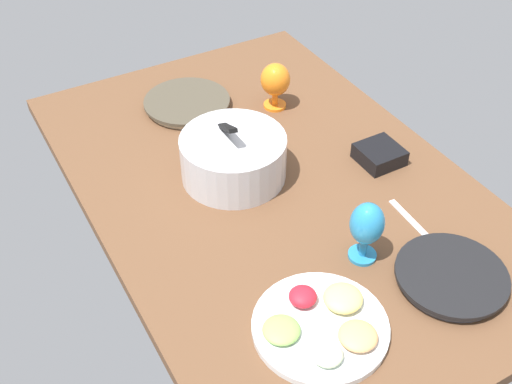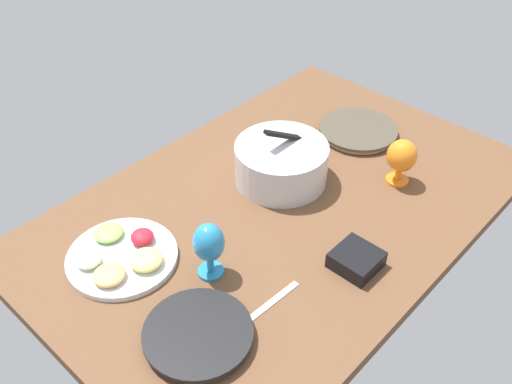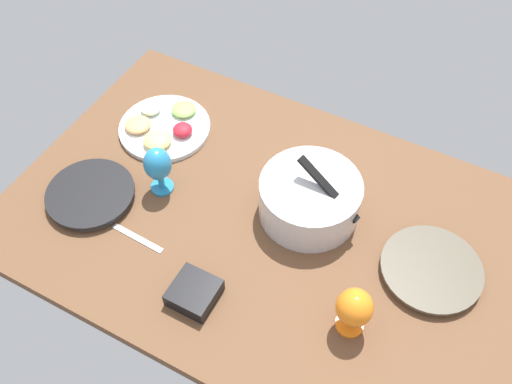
# 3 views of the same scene
# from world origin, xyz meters

# --- Properties ---
(ground_plane) EXTENTS (1.60, 1.04, 0.04)m
(ground_plane) POSITION_xyz_m (0.00, 0.00, -0.02)
(ground_plane) COLOR brown
(dinner_plate_left) EXTENTS (0.28, 0.28, 0.03)m
(dinner_plate_left) POSITION_xyz_m (-0.53, -0.18, 0.02)
(dinner_plate_left) COLOR #4C4C51
(dinner_plate_left) RESTS_ON ground_plane
(dinner_plate_right) EXTENTS (0.29, 0.29, 0.03)m
(dinner_plate_right) POSITION_xyz_m (0.49, 0.05, 0.01)
(dinner_plate_right) COLOR beige
(dinner_plate_right) RESTS_ON ground_plane
(mixing_bowl) EXTENTS (0.32, 0.31, 0.21)m
(mixing_bowl) POSITION_xyz_m (0.09, 0.09, 0.07)
(mixing_bowl) COLOR silver
(mixing_bowl) RESTS_ON ground_plane
(fruit_platter) EXTENTS (0.32, 0.32, 0.05)m
(fruit_platter) POSITION_xyz_m (-0.50, 0.17, 0.02)
(fruit_platter) COLOR silver
(fruit_platter) RESTS_ON ground_plane
(hurricane_glass_orange) EXTENTS (0.10, 0.10, 0.16)m
(hurricane_glass_orange) POSITION_xyz_m (0.35, -0.20, 0.10)
(hurricane_glass_orange) COLOR orange
(hurricane_glass_orange) RESTS_ON ground_plane
(hurricane_glass_blue) EXTENTS (0.09, 0.09, 0.18)m
(hurricane_glass_blue) POSITION_xyz_m (-0.36, -0.04, 0.11)
(hurricane_glass_blue) COLOR #2783BA
(hurricane_glass_blue) RESTS_ON ground_plane
(square_bowl_black) EXTENTS (0.12, 0.12, 0.05)m
(square_bowl_black) POSITION_xyz_m (-0.06, -0.33, 0.03)
(square_bowl_black) COLOR black
(square_bowl_black) RESTS_ON ground_plane
(fork_by_left_plate) EXTENTS (0.18, 0.03, 0.01)m
(fork_by_left_plate) POSITION_xyz_m (-0.32, -0.24, 0.00)
(fork_by_left_plate) COLOR silver
(fork_by_left_plate) RESTS_ON ground_plane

